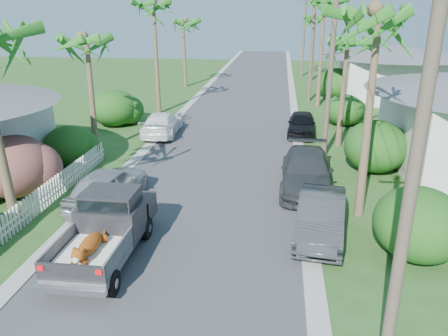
# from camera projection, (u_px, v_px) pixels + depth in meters

# --- Properties ---
(ground) EXTENTS (120.00, 120.00, 0.00)m
(ground) POSITION_uv_depth(u_px,v_px,m) (160.00, 294.00, 12.19)
(ground) COLOR #294E1D
(ground) RESTS_ON ground
(road) EXTENTS (8.00, 100.00, 0.02)m
(road) POSITION_uv_depth(u_px,v_px,m) (241.00, 107.00, 35.48)
(road) COLOR #38383A
(road) RESTS_ON ground
(curb_left) EXTENTS (0.60, 100.00, 0.06)m
(curb_left) POSITION_uv_depth(u_px,v_px,m) (189.00, 105.00, 35.98)
(curb_left) COLOR #A5A39E
(curb_left) RESTS_ON ground
(curb_right) EXTENTS (0.60, 100.00, 0.06)m
(curb_right) POSITION_uv_depth(u_px,v_px,m) (294.00, 108.00, 34.97)
(curb_right) COLOR #A5A39E
(curb_right) RESTS_ON ground
(pickup_truck) EXTENTS (1.98, 5.12, 2.06)m
(pickup_truck) POSITION_uv_depth(u_px,v_px,m) (109.00, 224.00, 13.97)
(pickup_truck) COLOR black
(pickup_truck) RESTS_ON ground
(parked_car_rn) EXTENTS (2.11, 4.62, 1.47)m
(parked_car_rn) POSITION_uv_depth(u_px,v_px,m) (321.00, 217.00, 15.10)
(parked_car_rn) COLOR #333539
(parked_car_rn) RESTS_ON ground
(parked_car_rm) EXTENTS (2.45, 5.54, 1.58)m
(parked_car_rm) POSITION_uv_depth(u_px,v_px,m) (307.00, 172.00, 19.11)
(parked_car_rm) COLOR #323638
(parked_car_rm) RESTS_ON ground
(parked_car_rf) EXTENTS (1.91, 4.26, 1.42)m
(parked_car_rf) POSITION_uv_depth(u_px,v_px,m) (302.00, 124.00, 27.36)
(parked_car_rf) COLOR black
(parked_car_rf) RESTS_ON ground
(parked_car_ln) EXTENTS (2.32, 4.80, 1.58)m
(parked_car_ln) POSITION_uv_depth(u_px,v_px,m) (108.00, 186.00, 17.52)
(parked_car_ln) COLOR #B4B7BC
(parked_car_ln) RESTS_ON ground
(parked_car_lf) EXTENTS (2.25, 5.01, 1.43)m
(parked_car_lf) POSITION_uv_depth(u_px,v_px,m) (162.00, 124.00, 27.36)
(parked_car_lf) COLOR white
(parked_car_lf) RESTS_ON ground
(palm_l_b) EXTENTS (4.40, 4.40, 7.40)m
(palm_l_b) POSITION_uv_depth(u_px,v_px,m) (85.00, 37.00, 22.07)
(palm_l_b) COLOR olive
(palm_l_b) RESTS_ON ground
(palm_l_c) EXTENTS (4.40, 4.40, 9.20)m
(palm_l_c) POSITION_uv_depth(u_px,v_px,m) (153.00, 3.00, 30.68)
(palm_l_c) COLOR olive
(palm_l_c) RESTS_ON ground
(palm_l_d) EXTENTS (4.40, 4.40, 7.70)m
(palm_l_d) POSITION_uv_depth(u_px,v_px,m) (183.00, 20.00, 42.43)
(palm_l_d) COLOR olive
(palm_l_d) RESTS_ON ground
(palm_r_a) EXTENTS (4.40, 4.40, 8.70)m
(palm_r_a) POSITION_uv_depth(u_px,v_px,m) (381.00, 11.00, 14.49)
(palm_r_a) COLOR olive
(palm_r_a) RESTS_ON ground
(palm_r_b) EXTENTS (4.40, 4.40, 7.20)m
(palm_r_b) POSITION_uv_depth(u_px,v_px,m) (348.00, 40.00, 23.35)
(palm_r_b) COLOR olive
(palm_r_b) RESTS_ON ground
(palm_r_c) EXTENTS (4.40, 4.40, 9.40)m
(palm_r_c) POSITION_uv_depth(u_px,v_px,m) (325.00, 0.00, 32.90)
(palm_r_c) COLOR olive
(palm_r_c) RESTS_ON ground
(palm_r_d) EXTENTS (4.40, 4.40, 8.00)m
(palm_r_d) POSITION_uv_depth(u_px,v_px,m) (315.00, 17.00, 46.38)
(palm_r_d) COLOR olive
(palm_r_d) RESTS_ON ground
(shrub_l_b) EXTENTS (3.00, 3.30, 2.60)m
(shrub_l_b) POSITION_uv_depth(u_px,v_px,m) (15.00, 166.00, 18.25)
(shrub_l_b) COLOR #B81A52
(shrub_l_b) RESTS_ON ground
(shrub_l_c) EXTENTS (2.40, 2.64, 2.00)m
(shrub_l_c) POSITION_uv_depth(u_px,v_px,m) (68.00, 146.00, 22.04)
(shrub_l_c) COLOR #1F4E16
(shrub_l_c) RESTS_ON ground
(shrub_l_d) EXTENTS (3.20, 3.52, 2.40)m
(shrub_l_d) POSITION_uv_depth(u_px,v_px,m) (114.00, 108.00, 29.50)
(shrub_l_d) COLOR #1F4E16
(shrub_l_d) RESTS_ON ground
(shrub_r_a) EXTENTS (2.80, 3.08, 2.30)m
(shrub_r_a) POSITION_uv_depth(u_px,v_px,m) (419.00, 224.00, 13.69)
(shrub_r_a) COLOR #1F4E16
(shrub_r_a) RESTS_ON ground
(shrub_r_b) EXTENTS (3.00, 3.30, 2.50)m
(shrub_r_b) POSITION_uv_depth(u_px,v_px,m) (375.00, 146.00, 21.09)
(shrub_r_b) COLOR #1F4E16
(shrub_r_b) RESTS_ON ground
(shrub_r_c) EXTENTS (2.60, 2.86, 2.10)m
(shrub_r_c) POSITION_uv_depth(u_px,v_px,m) (344.00, 110.00, 29.58)
(shrub_r_c) COLOR #1F4E16
(shrub_r_c) RESTS_ON ground
(shrub_r_d) EXTENTS (3.20, 3.52, 2.60)m
(shrub_r_d) POSITION_uv_depth(u_px,v_px,m) (335.00, 83.00, 38.75)
(shrub_r_d) COLOR #1F4E16
(shrub_r_d) RESTS_ON ground
(picket_fence) EXTENTS (0.10, 11.00, 1.00)m
(picket_fence) POSITION_uv_depth(u_px,v_px,m) (52.00, 191.00, 17.85)
(picket_fence) COLOR white
(picket_fence) RESTS_ON ground
(house_right_far) EXTENTS (9.00, 8.00, 4.60)m
(house_right_far) POSITION_uv_depth(u_px,v_px,m) (395.00, 75.00, 37.88)
(house_right_far) COLOR silver
(house_right_far) RESTS_ON ground
(utility_pole_a) EXTENTS (1.60, 0.26, 9.00)m
(utility_pole_a) POSITION_uv_depth(u_px,v_px,m) (413.00, 175.00, 8.09)
(utility_pole_a) COLOR brown
(utility_pole_a) RESTS_ON ground
(utility_pole_b) EXTENTS (1.60, 0.26, 9.00)m
(utility_pole_b) POSITION_uv_depth(u_px,v_px,m) (331.00, 70.00, 22.06)
(utility_pole_b) COLOR brown
(utility_pole_b) RESTS_ON ground
(utility_pole_c) EXTENTS (1.60, 0.26, 9.00)m
(utility_pole_c) POSITION_uv_depth(u_px,v_px,m) (312.00, 46.00, 36.04)
(utility_pole_c) COLOR brown
(utility_pole_c) RESTS_ON ground
(utility_pole_d) EXTENTS (1.60, 0.26, 9.00)m
(utility_pole_d) POSITION_uv_depth(u_px,v_px,m) (304.00, 36.00, 50.02)
(utility_pole_d) COLOR brown
(utility_pole_d) RESTS_ON ground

